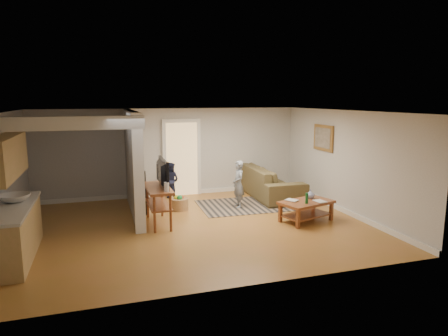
{
  "coord_description": "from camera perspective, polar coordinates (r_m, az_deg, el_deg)",
  "views": [
    {
      "loc": [
        -1.92,
        -8.23,
        2.78
      ],
      "look_at": [
        0.94,
        0.91,
        1.1
      ],
      "focal_mm": 32.0,
      "sensor_mm": 36.0,
      "label": 1
    }
  ],
  "objects": [
    {
      "name": "speaker_right",
      "position": [
        11.21,
        -12.28,
        -2.08
      ],
      "size": [
        0.12,
        0.12,
        0.98
      ],
      "primitive_type": "cube",
      "rotation": [
        0.0,
        0.0,
        0.28
      ],
      "color": "black",
      "rests_on": "ground"
    },
    {
      "name": "room_shell",
      "position": [
        8.8,
        -11.58,
        1.1
      ],
      "size": [
        7.54,
        6.02,
        2.52
      ],
      "color": "#B1AEA9",
      "rests_on": "ground"
    },
    {
      "name": "ground",
      "position": [
        8.9,
        -4.06,
        -8.28
      ],
      "size": [
        7.5,
        7.5,
        0.0
      ],
      "primitive_type": "plane",
      "color": "olive",
      "rests_on": "ground"
    },
    {
      "name": "coffee_table",
      "position": [
        9.34,
        11.7,
        -5.24
      ],
      "size": [
        1.36,
        1.02,
        0.71
      ],
      "rotation": [
        0.0,
        0.0,
        0.3
      ],
      "color": "maroon",
      "rests_on": "ground"
    },
    {
      "name": "toy_basket",
      "position": [
        10.15,
        -6.39,
        -5.05
      ],
      "size": [
        0.45,
        0.45,
        0.4
      ],
      "color": "olive",
      "rests_on": "ground"
    },
    {
      "name": "sofa",
      "position": [
        11.74,
        6.29,
        -3.82
      ],
      "size": [
        1.22,
        2.94,
        0.85
      ],
      "primitive_type": "imported",
      "rotation": [
        0.0,
        0.0,
        1.54
      ],
      "color": "#4B4725",
      "rests_on": "ground"
    },
    {
      "name": "area_rug",
      "position": [
        10.52,
        2.88,
        -5.35
      ],
      "size": [
        2.37,
        1.76,
        0.01
      ],
      "primitive_type": "cube",
      "rotation": [
        0.0,
        0.0,
        -0.03
      ],
      "color": "black",
      "rests_on": "ground"
    },
    {
      "name": "speaker_left",
      "position": [
        9.74,
        -11.43,
        -3.56
      ],
      "size": [
        0.12,
        0.12,
        1.08
      ],
      "primitive_type": "cube",
      "rotation": [
        0.0,
        0.0,
        0.13
      ],
      "color": "black",
      "rests_on": "ground"
    },
    {
      "name": "tv_console",
      "position": [
        8.94,
        -9.3,
        -3.17
      ],
      "size": [
        0.51,
        1.35,
        1.16
      ],
      "rotation": [
        0.0,
        0.0,
        0.0
      ],
      "color": "maroon",
      "rests_on": "ground"
    },
    {
      "name": "toddler",
      "position": [
        11.43,
        -7.55,
        -4.22
      ],
      "size": [
        0.62,
        0.61,
        1.01
      ],
      "primitive_type": "imported",
      "rotation": [
        0.0,
        0.0,
        2.43
      ],
      "color": "#1C203C",
      "rests_on": "ground"
    },
    {
      "name": "child",
      "position": [
        10.39,
        2.04,
        -5.58
      ],
      "size": [
        0.29,
        0.44,
        1.21
      ],
      "primitive_type": "imported",
      "rotation": [
        0.0,
        0.0,
        -1.57
      ],
      "color": "gray",
      "rests_on": "ground"
    }
  ]
}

